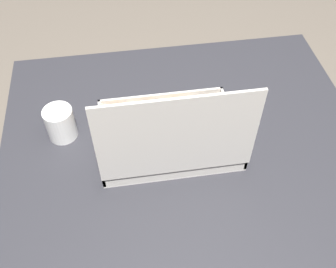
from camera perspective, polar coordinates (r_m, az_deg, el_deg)
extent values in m
plane|color=#6B6054|center=(1.86, 1.78, -15.94)|extent=(8.00, 8.00, 0.00)
cube|color=#2D2D33|center=(1.24, 2.57, -1.82)|extent=(1.14, 0.99, 0.03)
cylinder|color=#2D2D33|center=(1.92, 15.26, 3.42)|extent=(0.06, 0.06, 0.71)
cylinder|color=#2D2D33|center=(1.83, -16.80, -0.15)|extent=(0.06, 0.06, 0.71)
cube|color=silver|center=(1.23, 0.00, -0.56)|extent=(0.42, 0.31, 0.01)
cube|color=beige|center=(1.32, -0.99, 5.12)|extent=(0.42, 0.01, 0.04)
cube|color=beige|center=(1.12, 1.17, -5.62)|extent=(0.42, 0.01, 0.04)
cube|color=beige|center=(1.25, 9.30, 1.25)|extent=(0.01, 0.31, 0.04)
cube|color=beige|center=(1.21, -9.60, -0.92)|extent=(0.01, 0.31, 0.04)
cube|color=beige|center=(0.99, 1.39, -0.61)|extent=(0.42, 0.01, 0.28)
torus|color=#381E11|center=(1.31, 5.99, 3.73)|extent=(0.08, 0.08, 0.02)
ellipsoid|color=tan|center=(1.29, 1.60, 3.82)|extent=(0.08, 0.08, 0.05)
ellipsoid|color=#B77A38|center=(1.28, -2.73, 3.15)|extent=(0.08, 0.08, 0.04)
torus|color=#B77A38|center=(1.29, -7.33, 2.53)|extent=(0.08, 0.08, 0.02)
torus|color=tan|center=(1.25, 6.77, 0.73)|extent=(0.08, 0.08, 0.02)
torus|color=#381E11|center=(1.23, 2.38, 0.08)|extent=(0.08, 0.08, 0.02)
torus|color=#B77A38|center=(1.22, -2.35, -0.51)|extent=(0.08, 0.08, 0.02)
torus|color=#9E6633|center=(1.22, -6.85, -1.04)|extent=(0.08, 0.08, 0.02)
ellipsoid|color=white|center=(1.18, 7.91, -2.46)|extent=(0.08, 0.08, 0.04)
ellipsoid|color=black|center=(1.16, 3.01, -3.33)|extent=(0.08, 0.08, 0.04)
torus|color=pink|center=(1.16, -1.75, -4.04)|extent=(0.08, 0.08, 0.02)
ellipsoid|color=#381E11|center=(1.15, -6.89, -4.37)|extent=(0.08, 0.08, 0.05)
cylinder|color=white|center=(1.25, -15.35, 1.52)|extent=(0.09, 0.09, 0.11)
cylinder|color=black|center=(1.22, -15.82, 3.08)|extent=(0.07, 0.07, 0.01)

